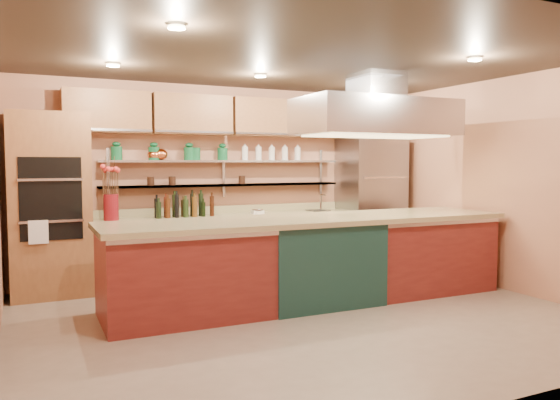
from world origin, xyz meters
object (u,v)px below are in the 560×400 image
green_canister (195,154)px  flower_vase (111,207)px  copper_kettle (160,154)px  kitchen_scale (257,211)px  refrigerator (371,201)px  island (313,259)px

green_canister → flower_vase: bearing=-169.7°
copper_kettle → kitchen_scale: bearing=-9.1°
refrigerator → green_canister: (-2.86, 0.23, 0.75)m
flower_vase → refrigerator: bearing=-0.1°
flower_vase → green_canister: bearing=10.3°
kitchen_scale → green_canister: 1.22m
island → flower_vase: size_ratio=14.43×
island → flower_vase: (-2.11, 1.62, 0.59)m
island → kitchen_scale: bearing=91.9°
green_canister → island: bearing=-63.8°
green_canister → refrigerator: bearing=-4.6°
refrigerator → flower_vase: refrigerator is taller
island → kitchen_scale: island is taller
copper_kettle → green_canister: 0.50m
refrigerator → island: refrigerator is taller
flower_vase → green_canister: size_ratio=1.93×
flower_vase → copper_kettle: (0.71, 0.22, 0.69)m
island → copper_kettle: copper_kettle is taller
island → green_canister: (-0.90, 1.84, 1.29)m
island → copper_kettle: bearing=128.0°
refrigerator → green_canister: bearing=175.4°
refrigerator → kitchen_scale: refrigerator is taller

